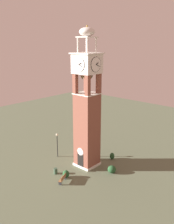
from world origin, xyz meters
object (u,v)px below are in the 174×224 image
Objects in this scene: lamp_post at (57,141)px; clock_tower at (87,112)px; trash_bin at (56,171)px; park_bench at (63,179)px.

clock_tower is at bearing 12.09° from lamp_post.
lamp_post is at bearing 135.46° from trash_bin.
trash_bin is (-2.30, 0.80, -0.08)m from park_bench.
clock_tower is 7.60m from lamp_post.
clock_tower is at bearing 98.60° from park_bench.
clock_tower is 9.18m from trash_bin.
clock_tower is 11.89× the size of park_bench.
lamp_post is (-6.05, 4.49, 2.18)m from park_bench.
park_bench reaches higher than trash_bin.
trash_bin is (-1.45, -4.81, -7.68)m from clock_tower.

